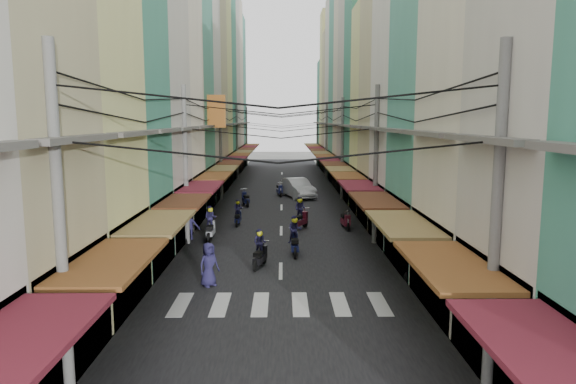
{
  "coord_description": "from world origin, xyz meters",
  "views": [
    {
      "loc": [
        0.09,
        -23.29,
        6.46
      ],
      "look_at": [
        0.36,
        2.56,
        2.79
      ],
      "focal_mm": 32.0,
      "sensor_mm": 36.0,
      "label": 1
    }
  ],
  "objects": [
    {
      "name": "moving_scooters",
      "position": [
        -0.63,
        6.02,
        0.54
      ],
      "size": [
        8.05,
        23.06,
        1.94
      ],
      "color": "black",
      "rests_on": "ground"
    },
    {
      "name": "sidewalk_right",
      "position": [
        6.5,
        20.0,
        0.03
      ],
      "size": [
        3.0,
        80.0,
        0.06
      ],
      "primitive_type": "cube",
      "color": "gray",
      "rests_on": "ground"
    },
    {
      "name": "sidewalk_left",
      "position": [
        -6.5,
        20.0,
        0.03
      ],
      "size": [
        3.0,
        80.0,
        0.06
      ],
      "primitive_type": "cube",
      "color": "gray",
      "rests_on": "ground"
    },
    {
      "name": "white_car",
      "position": [
        1.32,
        19.02,
        0.0
      ],
      "size": [
        6.03,
        3.92,
        1.98
      ],
      "primitive_type": "imported",
      "rotation": [
        0.0,
        0.0,
        0.33
      ],
      "color": "silver",
      "rests_on": "ground"
    },
    {
      "name": "crosswalk",
      "position": [
        -0.0,
        -6.0,
        0.03
      ],
      "size": [
        7.55,
        2.4,
        0.01
      ],
      "color": "silver",
      "rests_on": "ground"
    },
    {
      "name": "bicycle",
      "position": [
        7.28,
        -3.0,
        0.0
      ],
      "size": [
        1.63,
        0.7,
        1.1
      ],
      "primitive_type": "imported",
      "rotation": [
        0.0,
        0.0,
        1.63
      ],
      "color": "black",
      "rests_on": "ground"
    },
    {
      "name": "traffic_sign",
      "position": [
        5.27,
        1.0,
        1.85
      ],
      "size": [
        0.1,
        0.57,
        2.58
      ],
      "color": "slate",
      "rests_on": "ground"
    },
    {
      "name": "road",
      "position": [
        0.0,
        20.0,
        0.01
      ],
      "size": [
        10.0,
        80.0,
        0.02
      ],
      "primitive_type": "cube",
      "color": "black",
      "rests_on": "ground"
    },
    {
      "name": "ground",
      "position": [
        0.0,
        0.0,
        0.0
      ],
      "size": [
        160.0,
        160.0,
        0.0
      ],
      "primitive_type": "plane",
      "color": "slate",
      "rests_on": "ground"
    },
    {
      "name": "market_umbrella",
      "position": [
        6.89,
        -8.19,
        2.1
      ],
      "size": [
        2.26,
        2.26,
        2.38
      ],
      "color": "#B2B2B7",
      "rests_on": "ground"
    },
    {
      "name": "utility_poles",
      "position": [
        0.0,
        15.01,
        6.59
      ],
      "size": [
        10.2,
        66.13,
        8.2
      ],
      "color": "slate",
      "rests_on": "ground"
    },
    {
      "name": "parked_scooters",
      "position": [
        4.49,
        -4.31,
        0.46
      ],
      "size": [
        12.99,
        15.19,
        0.98
      ],
      "color": "black",
      "rests_on": "ground"
    },
    {
      "name": "building_row_left",
      "position": [
        -7.92,
        16.56,
        9.78
      ],
      "size": [
        7.8,
        67.67,
        23.7
      ],
      "color": "silver",
      "rests_on": "ground"
    },
    {
      "name": "pedestrians",
      "position": [
        -3.58,
        2.9,
        1.04
      ],
      "size": [
        13.91,
        25.9,
        2.2
      ],
      "color": "black",
      "rests_on": "ground"
    },
    {
      "name": "building_row_right",
      "position": [
        7.92,
        16.45,
        9.41
      ],
      "size": [
        7.8,
        68.98,
        22.59
      ],
      "color": "#408C73",
      "rests_on": "ground"
    }
  ]
}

